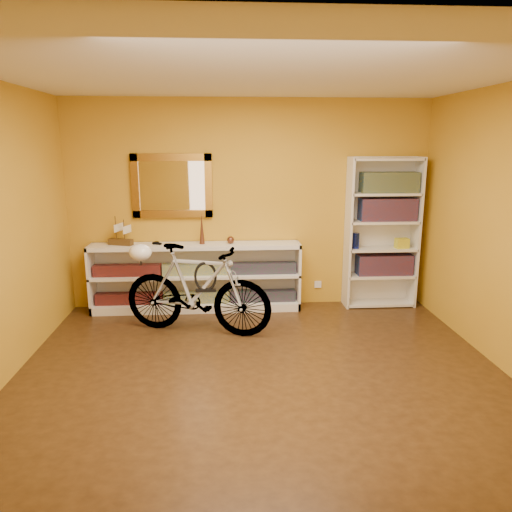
{
  "coord_description": "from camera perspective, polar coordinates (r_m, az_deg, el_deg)",
  "views": [
    {
      "loc": [
        -0.31,
        -4.04,
        2.07
      ],
      "look_at": [
        0.0,
        0.7,
        0.95
      ],
      "focal_mm": 33.87,
      "sensor_mm": 36.0,
      "label": 1
    }
  ],
  "objects": [
    {
      "name": "floor",
      "position": [
        4.55,
        0.59,
        -13.86
      ],
      "size": [
        4.5,
        4.0,
        0.01
      ],
      "primitive_type": "cube",
      "color": "black",
      "rests_on": "ground"
    },
    {
      "name": "ceiling",
      "position": [
        4.09,
        0.68,
        20.79
      ],
      "size": [
        4.5,
        4.0,
        0.01
      ],
      "primitive_type": "cube",
      "color": "silver",
      "rests_on": "ground"
    },
    {
      "name": "back_wall",
      "position": [
        6.1,
        -0.8,
        6.02
      ],
      "size": [
        4.5,
        0.01,
        2.6
      ],
      "primitive_type": "cube",
      "color": "#B9831B",
      "rests_on": "ground"
    },
    {
      "name": "gilt_mirror",
      "position": [
        6.06,
        -9.89,
        8.16
      ],
      "size": [
        0.98,
        0.06,
        0.78
      ],
      "primitive_type": "cube",
      "color": "brown",
      "rests_on": "back_wall"
    },
    {
      "name": "wall_socket",
      "position": [
        6.41,
        7.32,
        -3.34
      ],
      "size": [
        0.09,
        0.02,
        0.09
      ],
      "primitive_type": "cube",
      "color": "silver",
      "rests_on": "back_wall"
    },
    {
      "name": "console_unit",
      "position": [
        6.09,
        -7.07,
        -2.5
      ],
      "size": [
        2.6,
        0.35,
        0.85
      ],
      "primitive_type": null,
      "color": "silver",
      "rests_on": "floor"
    },
    {
      "name": "cd_row_lower",
      "position": [
        6.15,
        -7.01,
        -4.84
      ],
      "size": [
        2.5,
        0.13,
        0.14
      ],
      "primitive_type": "cube",
      "color": "black",
      "rests_on": "console_unit"
    },
    {
      "name": "cd_row_upper",
      "position": [
        6.04,
        -7.11,
        -1.55
      ],
      "size": [
        2.5,
        0.13,
        0.14
      ],
      "primitive_type": "cube",
      "color": "navy",
      "rests_on": "console_unit"
    },
    {
      "name": "model_ship",
      "position": [
        6.08,
        -15.76,
        2.89
      ],
      "size": [
        0.32,
        0.2,
        0.35
      ],
      "primitive_type": null,
      "rotation": [
        0.0,
        0.0,
        -0.32
      ],
      "color": "#3D2911",
      "rests_on": "console_unit"
    },
    {
      "name": "toy_car",
      "position": [
        6.04,
        -11.6,
        1.35
      ],
      "size": [
        0.0,
        0.0,
        0.0
      ],
      "primitive_type": "imported",
      "rotation": [
        0.0,
        0.0,
        1.21
      ],
      "color": "black",
      "rests_on": "console_unit"
    },
    {
      "name": "bronze_ornament",
      "position": [
        5.95,
        -6.42,
        3.21
      ],
      "size": [
        0.06,
        0.06,
        0.38
      ],
      "primitive_type": "cone",
      "color": "#562D1D",
      "rests_on": "console_unit"
    },
    {
      "name": "decorative_orb",
      "position": [
        5.97,
        -3.02,
        1.91
      ],
      "size": [
        0.09,
        0.09,
        0.09
      ],
      "primitive_type": "sphere",
      "color": "#562D1D",
      "rests_on": "console_unit"
    },
    {
      "name": "bookcase",
      "position": [
        6.3,
        14.66,
        2.6
      ],
      "size": [
        0.9,
        0.3,
        1.9
      ],
      "primitive_type": null,
      "color": "silver",
      "rests_on": "floor"
    },
    {
      "name": "book_row_a",
      "position": [
        6.4,
        14.88,
        -0.96
      ],
      "size": [
        0.7,
        0.22,
        0.26
      ],
      "primitive_type": "cube",
      "color": "maroon",
      "rests_on": "bookcase"
    },
    {
      "name": "book_row_b",
      "position": [
        6.27,
        15.26,
        5.34
      ],
      "size": [
        0.7,
        0.22,
        0.28
      ],
      "primitive_type": "cube",
      "color": "maroon",
      "rests_on": "bookcase"
    },
    {
      "name": "book_row_c",
      "position": [
        6.24,
        15.45,
        8.39
      ],
      "size": [
        0.7,
        0.22,
        0.25
      ],
      "primitive_type": "cube",
      "color": "navy",
      "rests_on": "bookcase"
    },
    {
      "name": "travel_mug",
      "position": [
        6.2,
        11.7,
        1.78
      ],
      "size": [
        0.09,
        0.09,
        0.2
      ],
      "primitive_type": "cylinder",
      "color": "navy",
      "rests_on": "bookcase"
    },
    {
      "name": "red_tin",
      "position": [
        6.19,
        13.13,
        8.22
      ],
      "size": [
        0.17,
        0.17,
        0.19
      ],
      "primitive_type": "cube",
      "rotation": [
        0.0,
        0.0,
        -0.15
      ],
      "color": "maroon",
      "rests_on": "bookcase"
    },
    {
      "name": "yellow_bag",
      "position": [
        6.37,
        16.85,
        1.45
      ],
      "size": [
        0.17,
        0.13,
        0.13
      ],
      "primitive_type": "cube",
      "rotation": [
        0.0,
        0.0,
        0.12
      ],
      "color": "gold",
      "rests_on": "bookcase"
    },
    {
      "name": "bicycle",
      "position": [
        5.33,
        -6.97,
        -3.93
      ],
      "size": [
        0.92,
        1.76,
        1.0
      ],
      "primitive_type": "imported",
      "rotation": [
        0.0,
        0.0,
        1.28
      ],
      "color": "silver",
      "rests_on": "floor"
    },
    {
      "name": "helmet",
      "position": [
        5.49,
        -13.49,
        0.41
      ],
      "size": [
        0.25,
        0.24,
        0.19
      ],
      "primitive_type": "ellipsoid",
      "color": "white",
      "rests_on": "bicycle"
    },
    {
      "name": "u_lock",
      "position": [
        5.26,
        -5.99,
        -2.45
      ],
      "size": [
        0.25,
        0.03,
        0.25
      ],
      "primitive_type": "torus",
      "rotation": [
        1.57,
        0.0,
        0.0
      ],
      "color": "black",
      "rests_on": "bicycle"
    }
  ]
}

